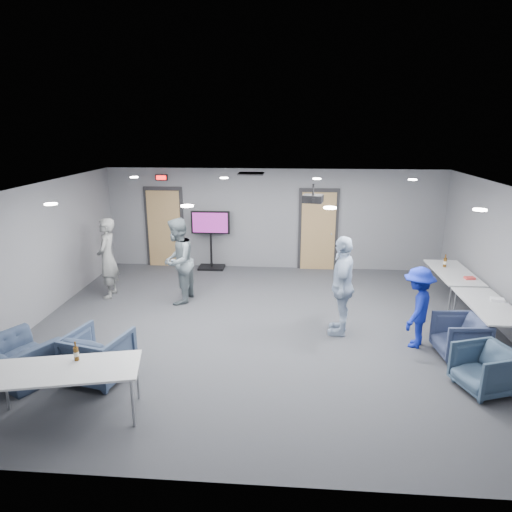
# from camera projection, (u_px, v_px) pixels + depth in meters

# --- Properties ---
(floor) EXTENTS (9.00, 9.00, 0.00)m
(floor) POSITION_uv_depth(u_px,v_px,m) (264.00, 328.00, 8.82)
(floor) COLOR #34353B
(floor) RESTS_ON ground
(ceiling) EXTENTS (9.00, 9.00, 0.00)m
(ceiling) POSITION_uv_depth(u_px,v_px,m) (265.00, 189.00, 8.07)
(ceiling) COLOR silver
(ceiling) RESTS_ON wall_back
(wall_back) EXTENTS (9.00, 0.02, 2.70)m
(wall_back) POSITION_uv_depth(u_px,v_px,m) (274.00, 219.00, 12.28)
(wall_back) COLOR slate
(wall_back) RESTS_ON floor
(wall_front) EXTENTS (9.00, 0.02, 2.70)m
(wall_front) POSITION_uv_depth(u_px,v_px,m) (242.00, 374.00, 4.61)
(wall_front) COLOR slate
(wall_front) RESTS_ON floor
(wall_left) EXTENTS (0.02, 8.00, 2.70)m
(wall_left) POSITION_uv_depth(u_px,v_px,m) (32.00, 256.00, 8.78)
(wall_left) COLOR slate
(wall_left) RESTS_ON floor
(door_left) EXTENTS (1.06, 0.17, 2.24)m
(door_left) POSITION_uv_depth(u_px,v_px,m) (165.00, 228.00, 12.54)
(door_left) COLOR black
(door_left) RESTS_ON wall_back
(door_right) EXTENTS (1.06, 0.17, 2.24)m
(door_right) POSITION_uv_depth(u_px,v_px,m) (318.00, 231.00, 12.22)
(door_right) COLOR black
(door_right) RESTS_ON wall_back
(exit_sign) EXTENTS (0.32, 0.08, 0.16)m
(exit_sign) POSITION_uv_depth(u_px,v_px,m) (161.00, 177.00, 12.14)
(exit_sign) COLOR black
(exit_sign) RESTS_ON wall_back
(hvac_diffuser) EXTENTS (0.60, 0.60, 0.03)m
(hvac_diffuser) POSITION_uv_depth(u_px,v_px,m) (251.00, 174.00, 10.80)
(hvac_diffuser) COLOR black
(hvac_diffuser) RESTS_ON ceiling
(downlights) EXTENTS (6.18, 3.78, 0.02)m
(downlights) POSITION_uv_depth(u_px,v_px,m) (265.00, 190.00, 8.08)
(downlights) COLOR white
(downlights) RESTS_ON ceiling
(person_a) EXTENTS (0.51, 0.71, 1.82)m
(person_a) POSITION_uv_depth(u_px,v_px,m) (107.00, 258.00, 10.24)
(person_a) COLOR gray
(person_a) RESTS_ON floor
(person_b) EXTENTS (0.80, 0.98, 1.89)m
(person_b) POSITION_uv_depth(u_px,v_px,m) (178.00, 261.00, 9.91)
(person_b) COLOR slate
(person_b) RESTS_ON floor
(person_c) EXTENTS (0.64, 1.16, 1.88)m
(person_c) POSITION_uv_depth(u_px,v_px,m) (342.00, 286.00, 8.40)
(person_c) COLOR #A4B8D3
(person_c) RESTS_ON floor
(person_d) EXTENTS (0.91, 1.08, 1.45)m
(person_d) POSITION_uv_depth(u_px,v_px,m) (417.00, 307.00, 7.95)
(person_d) COLOR #1828A0
(person_d) RESTS_ON floor
(chair_right_b) EXTENTS (0.83, 0.81, 0.70)m
(chair_right_b) POSITION_uv_depth(u_px,v_px,m) (460.00, 337.00, 7.68)
(chair_right_b) COLOR #3A4565
(chair_right_b) RESTS_ON floor
(chair_right_c) EXTENTS (0.95, 0.93, 0.68)m
(chair_right_c) POSITION_uv_depth(u_px,v_px,m) (485.00, 369.00, 6.67)
(chair_right_c) COLOR #3A4E64
(chair_right_c) RESTS_ON floor
(chair_front_a) EXTENTS (1.02, 1.04, 0.79)m
(chair_front_a) POSITION_uv_depth(u_px,v_px,m) (99.00, 355.00, 6.97)
(chair_front_a) COLOR #394863
(chair_front_a) RESTS_ON floor
(chair_front_b) EXTENTS (1.33, 1.28, 0.67)m
(chair_front_b) POSITION_uv_depth(u_px,v_px,m) (19.00, 360.00, 6.94)
(chair_front_b) COLOR #323F56
(chair_front_b) RESTS_ON floor
(table_right_a) EXTENTS (0.77, 1.84, 0.73)m
(table_right_a) POSITION_uv_depth(u_px,v_px,m) (453.00, 274.00, 9.88)
(table_right_a) COLOR silver
(table_right_a) RESTS_ON floor
(table_right_b) EXTENTS (0.74, 1.78, 0.73)m
(table_right_b) POSITION_uv_depth(u_px,v_px,m) (489.00, 307.00, 8.06)
(table_right_b) COLOR silver
(table_right_b) RESTS_ON floor
(table_front_left) EXTENTS (2.04, 1.21, 0.73)m
(table_front_left) POSITION_uv_depth(u_px,v_px,m) (64.00, 372.00, 5.93)
(table_front_left) COLOR silver
(table_front_left) RESTS_ON floor
(bottle_front) EXTENTS (0.07, 0.07, 0.27)m
(bottle_front) POSITION_uv_depth(u_px,v_px,m) (76.00, 353.00, 6.12)
(bottle_front) COLOR #54330E
(bottle_front) RESTS_ON table_front_left
(bottle_right) EXTENTS (0.08, 0.08, 0.29)m
(bottle_right) POSITION_uv_depth(u_px,v_px,m) (445.00, 262.00, 10.18)
(bottle_right) COLOR #54330E
(bottle_right) RESTS_ON table_right_a
(snack_box) EXTENTS (0.21, 0.16, 0.04)m
(snack_box) POSITION_uv_depth(u_px,v_px,m) (470.00, 278.00, 9.40)
(snack_box) COLOR red
(snack_box) RESTS_ON table_right_a
(wrapper) EXTENTS (0.26, 0.20, 0.05)m
(wrapper) POSITION_uv_depth(u_px,v_px,m) (497.00, 300.00, 8.22)
(wrapper) COLOR white
(wrapper) RESTS_ON table_right_b
(tv_stand) EXTENTS (1.04, 0.50, 1.60)m
(tv_stand) POSITION_uv_depth(u_px,v_px,m) (211.00, 236.00, 12.29)
(tv_stand) COLOR black
(tv_stand) RESTS_ON floor
(projector) EXTENTS (0.44, 0.40, 0.37)m
(projector) POSITION_uv_depth(u_px,v_px,m) (313.00, 199.00, 8.92)
(projector) COLOR black
(projector) RESTS_ON ceiling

